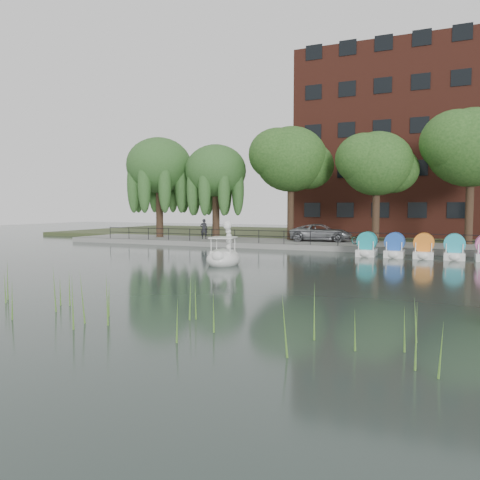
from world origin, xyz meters
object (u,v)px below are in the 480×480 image
Objects in this scene: bicycle at (361,238)px; pedestrian at (204,227)px; minivan at (321,231)px; swan_boat at (224,255)px.

pedestrian is (-13.38, 0.95, 0.49)m from bicycle.
minivan is at bearing 163.79° from pedestrian.
bicycle is at bearing 53.35° from swan_boat.
pedestrian is at bearing 110.62° from swan_boat.
pedestrian is at bearing 90.14° from minivan.
bicycle is (3.55, -2.41, -0.29)m from minivan.
minivan reaches higher than bicycle.
pedestrian reaches higher than swan_boat.
swan_boat reaches higher than minivan.
minivan is 4.31m from bicycle.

